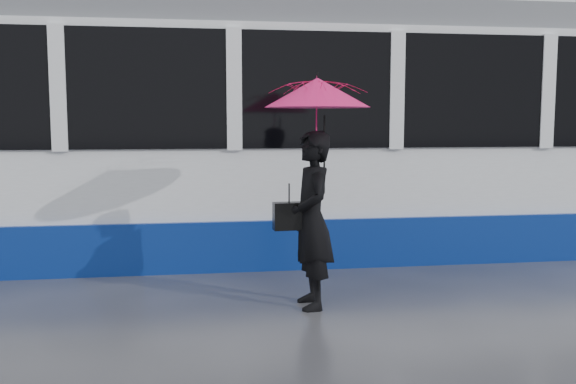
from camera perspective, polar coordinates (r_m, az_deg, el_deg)
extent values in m
plane|color=#28282D|center=(6.76, 1.56, -9.37)|extent=(90.00, 90.00, 0.00)
cube|color=#3F3D38|center=(8.46, -0.58, -6.08)|extent=(34.00, 0.07, 0.02)
cube|color=#3F3D38|center=(9.86, -1.76, -4.30)|extent=(34.00, 0.07, 0.02)
cube|color=white|center=(8.97, -2.10, 4.39)|extent=(24.00, 2.40, 2.95)
cube|color=navy|center=(9.09, -2.07, -3.29)|extent=(24.00, 2.56, 0.62)
cube|color=black|center=(8.97, -2.12, 8.70)|extent=(23.00, 2.48, 1.40)
cube|color=slate|center=(9.06, -2.15, 14.87)|extent=(23.60, 2.20, 0.35)
imported|color=black|center=(6.26, 2.12, -2.51)|extent=(0.45, 0.66, 1.73)
imported|color=#FF157D|center=(6.19, 2.61, 6.31)|extent=(1.00, 1.02, 0.87)
cone|color=#FF157D|center=(6.20, 2.62, 8.82)|extent=(1.08, 1.08, 0.28)
cylinder|color=black|center=(6.21, 2.63, 10.32)|extent=(0.01, 0.01, 0.07)
cylinder|color=black|center=(6.24, 3.24, 3.32)|extent=(0.02, 0.02, 0.76)
cube|color=black|center=(6.23, 0.10, -2.15)|extent=(0.32, 0.15, 0.27)
cylinder|color=black|center=(6.21, 0.10, -0.10)|extent=(0.01, 0.01, 0.18)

